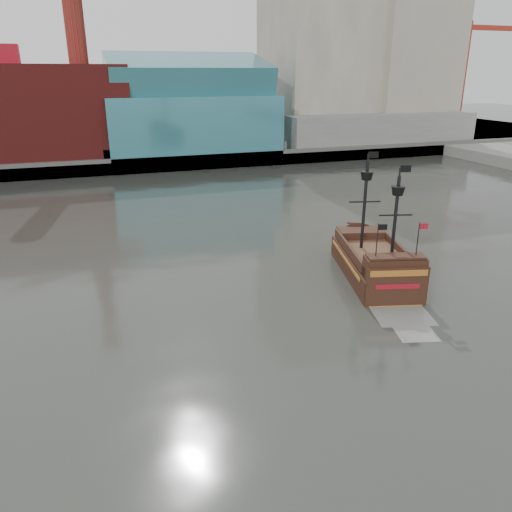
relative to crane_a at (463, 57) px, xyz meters
name	(u,v)px	position (x,y,z in m)	size (l,w,h in m)	color
ground	(285,376)	(-78.63, -82.00, -19.11)	(400.00, 400.00, 0.00)	#2C2E29
promenade_far	(126,144)	(-78.63, 10.00, -18.11)	(220.00, 60.00, 2.00)	slate
seawall	(143,165)	(-78.63, -19.50, -17.81)	(220.00, 1.00, 2.60)	#4C4C49
skyline	(146,23)	(-73.43, 2.56, 5.44)	(149.00, 45.00, 62.00)	brown
crane_a	(463,57)	(0.00, 0.00, 0.00)	(22.50, 4.00, 32.25)	slate
crane_b	(464,73)	(9.60, 10.00, -3.54)	(19.10, 4.00, 26.25)	slate
pirate_ship	(374,266)	(-66.33, -71.18, -18.14)	(7.86, 14.97, 10.75)	black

